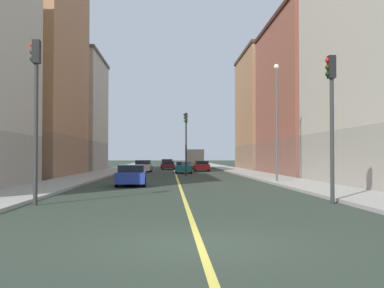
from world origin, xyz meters
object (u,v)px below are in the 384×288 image
(car_teal, at_px, (184,167))
(building_right_distant, at_px, (66,113))
(car_red, at_px, (202,166))
(traffic_light_right_near, at_px, (36,99))
(car_white, at_px, (143,166))
(car_orange, at_px, (194,164))
(car_blue, at_px, (131,175))
(building_left_mid, at_px, (318,97))
(car_green, at_px, (167,164))
(box_truck, at_px, (194,158))
(car_maroon, at_px, (168,165))
(traffic_light_median_far, at_px, (186,135))
(street_lamp_left_near, at_px, (276,111))
(traffic_light_left_near, at_px, (331,108))
(building_right_midblock, at_px, (25,59))
(building_left_far, at_px, (276,111))

(car_teal, bearing_deg, building_right_distant, 145.62)
(car_teal, bearing_deg, car_red, 71.41)
(traffic_light_right_near, distance_m, car_white, 38.09)
(car_orange, bearing_deg, car_blue, -98.26)
(building_left_mid, xyz_separation_m, car_red, (-10.83, 13.01, -7.23))
(car_green, height_order, box_truck, box_truck)
(car_red, bearing_deg, car_maroon, 119.52)
(traffic_light_median_far, bearing_deg, traffic_light_right_near, -104.01)
(building_right_distant, bearing_deg, car_green, 45.95)
(street_lamp_left_near, xyz_separation_m, car_blue, (-9.87, -2.28, -4.35))
(car_teal, bearing_deg, car_maroon, 96.58)
(car_teal, relative_size, car_blue, 0.95)
(traffic_light_right_near, height_order, street_lamp_left_near, street_lamp_left_near)
(building_left_mid, distance_m, traffic_light_left_near, 29.99)
(car_white, distance_m, car_maroon, 11.51)
(building_right_midblock, xyz_separation_m, car_white, (10.53, 11.29, -10.31))
(traffic_light_median_far, height_order, car_teal, traffic_light_median_far)
(traffic_light_left_near, bearing_deg, building_left_far, 79.78)
(building_left_far, distance_m, box_truck, 14.91)
(car_teal, relative_size, car_white, 1.01)
(traffic_light_right_near, xyz_separation_m, car_teal, (6.74, 33.98, -3.46))
(box_truck, bearing_deg, traffic_light_left_near, -87.34)
(traffic_light_right_near, bearing_deg, car_maroon, 84.16)
(traffic_light_left_near, height_order, traffic_light_median_far, traffic_light_median_far)
(car_red, height_order, car_blue, car_blue)
(building_left_far, xyz_separation_m, car_green, (-15.34, 10.82, -7.52))
(traffic_light_left_near, distance_m, traffic_light_right_near, 11.59)
(car_blue, xyz_separation_m, box_truck, (6.31, 42.94, 0.89))
(building_right_distant, distance_m, box_truck, 21.21)
(car_orange, height_order, car_maroon, car_orange)
(street_lamp_left_near, bearing_deg, traffic_light_median_far, 114.33)
(building_right_midblock, relative_size, traffic_light_median_far, 3.63)
(building_right_midblock, xyz_separation_m, car_red, (17.75, 14.89, -10.36))
(box_truck, bearing_deg, car_blue, -98.36)
(traffic_light_right_near, distance_m, car_orange, 55.42)
(traffic_light_left_near, distance_m, car_white, 39.19)
(car_blue, bearing_deg, car_green, 87.49)
(box_truck, bearing_deg, building_left_mid, -67.16)
(building_left_far, xyz_separation_m, traffic_light_left_near, (-8.52, -47.27, -4.39))
(traffic_light_left_near, height_order, street_lamp_left_near, street_lamp_left_near)
(building_left_mid, distance_m, car_maroon, 26.49)
(car_red, bearing_deg, car_green, 105.17)
(street_lamp_left_near, bearing_deg, building_left_mid, 62.49)
(traffic_light_left_near, bearing_deg, street_lamp_left_near, 85.87)
(building_right_distant, distance_m, car_maroon, 15.86)
(car_blue, bearing_deg, building_right_midblock, 127.17)
(building_left_mid, height_order, building_right_distant, building_left_mid)
(car_green, relative_size, car_maroon, 0.94)
(car_white, relative_size, car_maroon, 0.93)
(building_left_mid, relative_size, traffic_light_median_far, 2.99)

